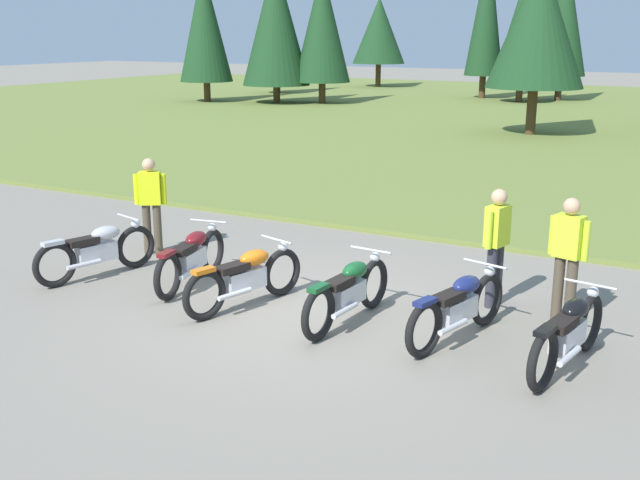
{
  "coord_description": "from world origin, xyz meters",
  "views": [
    {
      "loc": [
        4.93,
        -8.42,
        3.72
      ],
      "look_at": [
        0.0,
        0.6,
        0.9
      ],
      "focal_mm": 42.67,
      "sensor_mm": 36.0,
      "label": 1
    }
  ],
  "objects": [
    {
      "name": "motorcycle_orange",
      "position": [
        -0.79,
        -0.12,
        0.44
      ],
      "size": [
        0.8,
        2.05,
        0.88
      ],
      "color": "black",
      "rests_on": "ground"
    },
    {
      "name": "grass_moorland",
      "position": [
        0.0,
        26.35,
        0.05
      ],
      "size": [
        80.0,
        44.0,
        0.1
      ],
      "primitive_type": "cube",
      "color": "olive",
      "rests_on": "ground"
    },
    {
      "name": "motorcycle_navy",
      "position": [
        2.19,
        0.16,
        0.44
      ],
      "size": [
        0.76,
        2.06,
        0.88
      ],
      "color": "black",
      "rests_on": "ground"
    },
    {
      "name": "rider_checking_bike",
      "position": [
        -3.68,
        1.32,
        0.95
      ],
      "size": [
        0.48,
        0.38,
        1.67
      ],
      "color": "#4C4233",
      "rests_on": "ground"
    },
    {
      "name": "rider_in_hivis_vest",
      "position": [
        2.23,
        1.59,
        0.95
      ],
      "size": [
        0.3,
        0.54,
        1.67
      ],
      "color": "#2D2D38",
      "rests_on": "ground"
    },
    {
      "name": "motorcycle_maroon",
      "position": [
        -2.04,
        0.29,
        0.44
      ],
      "size": [
        0.68,
        2.09,
        0.88
      ],
      "color": "black",
      "rests_on": "ground"
    },
    {
      "name": "rider_with_back_turned",
      "position": [
        3.2,
        1.47,
        0.95
      ],
      "size": [
        0.53,
        0.31,
        1.67
      ],
      "color": "#4C4233",
      "rests_on": "ground"
    },
    {
      "name": "motorcycle_british_green",
      "position": [
        0.74,
        0.02,
        0.44
      ],
      "size": [
        0.62,
        2.1,
        0.88
      ],
      "color": "black",
      "rests_on": "ground"
    },
    {
      "name": "motorcycle_black",
      "position": [
        3.56,
        -0.06,
        0.44
      ],
      "size": [
        0.64,
        2.09,
        0.88
      ],
      "color": "black",
      "rests_on": "ground"
    },
    {
      "name": "motorcycle_silver",
      "position": [
        -3.58,
        -0.1,
        0.44
      ],
      "size": [
        0.8,
        2.05,
        0.88
      ],
      "color": "black",
      "rests_on": "ground"
    },
    {
      "name": "ground_plane",
      "position": [
        0.0,
        0.0,
        0.0
      ],
      "size": [
        140.0,
        140.0,
        0.0
      ],
      "primitive_type": "plane",
      "color": "gray"
    },
    {
      "name": "forest_treeline",
      "position": [
        -3.62,
        30.16,
        4.05
      ],
      "size": [
        43.27,
        24.25,
        8.56
      ],
      "color": "#47331E",
      "rests_on": "ground"
    }
  ]
}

